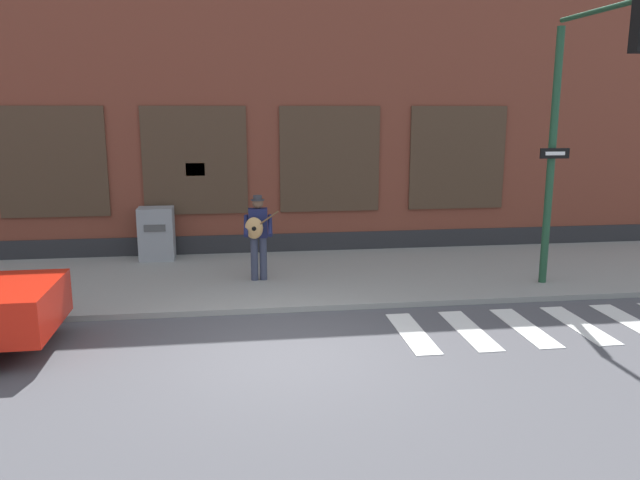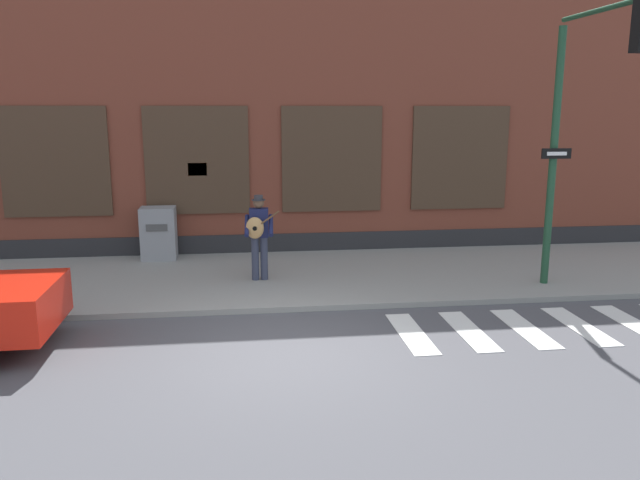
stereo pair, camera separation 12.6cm
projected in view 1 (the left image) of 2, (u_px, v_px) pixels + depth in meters
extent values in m
plane|color=#4C4C51|center=(286.00, 353.00, 9.21)|extent=(160.00, 160.00, 0.00)
cube|color=gray|center=(270.00, 277.00, 13.17)|extent=(28.00, 4.45, 0.10)
cube|color=brown|center=(259.00, 89.00, 16.45)|extent=(28.00, 4.00, 8.11)
cube|color=#28282B|center=(265.00, 245.00, 15.27)|extent=(28.00, 0.04, 0.55)
cube|color=#473323|center=(52.00, 162.00, 14.20)|extent=(2.43, 0.06, 2.53)
cube|color=black|center=(52.00, 162.00, 14.19)|extent=(2.31, 0.03, 2.41)
cube|color=#473323|center=(195.00, 161.00, 14.62)|extent=(2.43, 0.06, 2.53)
cube|color=black|center=(195.00, 161.00, 14.61)|extent=(2.31, 0.03, 2.41)
cube|color=#473323|center=(330.00, 159.00, 15.04)|extent=(2.43, 0.06, 2.53)
cube|color=black|center=(330.00, 159.00, 15.03)|extent=(2.31, 0.03, 2.41)
cube|color=#473323|center=(457.00, 158.00, 15.47)|extent=(2.43, 0.06, 2.53)
cube|color=black|center=(458.00, 158.00, 15.46)|extent=(2.31, 0.03, 2.41)
cube|color=yellow|center=(195.00, 169.00, 14.64)|extent=(0.44, 0.02, 0.30)
cube|color=silver|center=(412.00, 333.00, 10.04)|extent=(0.42, 1.90, 0.01)
cube|color=silver|center=(469.00, 330.00, 10.17)|extent=(0.42, 1.90, 0.01)
cube|color=silver|center=(524.00, 327.00, 10.29)|extent=(0.42, 1.90, 0.01)
cube|color=silver|center=(579.00, 325.00, 10.42)|extent=(0.42, 1.90, 0.01)
cube|color=silver|center=(631.00, 322.00, 10.54)|extent=(0.42, 1.90, 0.01)
cube|color=silver|center=(63.00, 291.00, 9.81)|extent=(0.06, 0.24, 0.12)
cube|color=silver|center=(43.00, 314.00, 8.70)|extent=(0.06, 0.24, 0.12)
cylinder|color=black|center=(10.00, 312.00, 10.05)|extent=(0.66, 0.25, 0.66)
cylinder|color=#33384C|center=(263.00, 258.00, 12.74)|extent=(0.15, 0.15, 0.89)
cylinder|color=#33384C|center=(254.00, 259.00, 12.70)|extent=(0.15, 0.15, 0.89)
cube|color=#191E47|center=(258.00, 223.00, 12.58)|extent=(0.39, 0.24, 0.59)
sphere|color=brown|center=(258.00, 203.00, 12.49)|extent=(0.22, 0.22, 0.22)
cylinder|color=#333338|center=(258.00, 200.00, 12.48)|extent=(0.28, 0.28, 0.02)
cylinder|color=#333338|center=(258.00, 198.00, 12.47)|extent=(0.18, 0.18, 0.09)
cylinder|color=#191E47|center=(270.00, 225.00, 12.51)|extent=(0.11, 0.51, 0.39)
cylinder|color=#191E47|center=(246.00, 226.00, 12.47)|extent=(0.11, 0.51, 0.39)
ellipsoid|color=tan|center=(254.00, 228.00, 12.41)|extent=(0.37, 0.14, 0.44)
cylinder|color=black|center=(254.00, 229.00, 12.35)|extent=(0.09, 0.01, 0.09)
cylinder|color=brown|center=(267.00, 219.00, 12.38)|extent=(0.47, 0.06, 0.34)
cylinder|color=#1E472D|center=(551.00, 159.00, 12.13)|extent=(0.15, 0.15, 4.96)
cylinder|color=#1E472D|center=(604.00, 9.00, 10.31)|extent=(0.13, 2.67, 0.09)
cube|color=black|center=(555.00, 153.00, 12.00)|extent=(0.60, 0.04, 0.20)
cube|color=white|center=(555.00, 153.00, 11.98)|extent=(0.40, 0.02, 0.07)
cube|color=gray|center=(157.00, 234.00, 14.43)|extent=(0.79, 0.57, 1.22)
cube|color=#4C4C4C|center=(155.00, 228.00, 14.10)|extent=(0.48, 0.02, 0.16)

